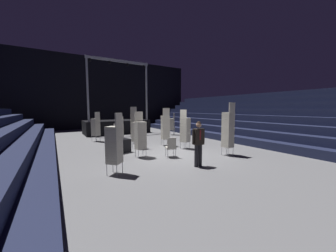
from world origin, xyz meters
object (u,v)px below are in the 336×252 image
stage_riser (117,125)px  chair_stack_aisle_left (96,127)px  chair_stack_rear_left (172,124)px  loose_chair_near_man (171,146)px  chair_stack_rear_right (228,129)px  chair_stack_front_left (140,135)px  chair_stack_front_right (119,131)px  chair_stack_mid_right (135,125)px  chair_stack_rear_centre (185,129)px  chair_stack_mid_centre (165,127)px  chair_stack_aisle_right (114,144)px  man_with_tie (199,141)px  equipment_road_case (121,146)px  chair_stack_mid_left (137,131)px

stage_riser → chair_stack_aisle_left: size_ratio=3.14×
chair_stack_rear_left → loose_chair_near_man: size_ratio=1.99×
chair_stack_rear_left → chair_stack_rear_right: bearing=-147.8°
chair_stack_front_left → chair_stack_front_right: (0.04, 3.44, -0.17)m
chair_stack_front_right → chair_stack_mid_right: size_ratio=0.75×
chair_stack_rear_centre → chair_stack_mid_centre: bearing=-179.5°
chair_stack_aisle_left → chair_stack_aisle_right: chair_stack_aisle_right is taller
chair_stack_front_left → loose_chair_near_man: (1.20, -0.77, -0.53)m
chair_stack_mid_centre → chair_stack_front_left: bearing=-130.6°
chair_stack_aisle_right → chair_stack_rear_left: bearing=2.8°
man_with_tie → chair_stack_mid_centre: 4.44m
equipment_road_case → chair_stack_rear_left: bearing=35.5°
chair_stack_front_right → chair_stack_rear_right: size_ratio=0.70×
stage_riser → equipment_road_case: bearing=-105.1°
chair_stack_rear_centre → equipment_road_case: 3.63m
chair_stack_front_right → chair_stack_mid_right: chair_stack_mid_right is taller
chair_stack_front_right → chair_stack_rear_centre: size_ratio=0.81×
chair_stack_front_right → chair_stack_front_left: bearing=165.2°
chair_stack_mid_right → loose_chair_near_man: chair_stack_mid_right is taller
chair_stack_mid_left → chair_stack_aisle_right: (-2.29, -3.59, 0.08)m
equipment_road_case → chair_stack_mid_right: bearing=52.3°
chair_stack_rear_centre → equipment_road_case: (-3.40, 1.00, -0.76)m
chair_stack_mid_left → chair_stack_front_left: bearing=149.6°
chair_stack_mid_right → chair_stack_mid_centre: chair_stack_mid_right is taller
stage_riser → chair_stack_rear_centre: stage_riser is taller
chair_stack_aisle_left → chair_stack_aisle_right: (-0.75, -7.25, 0.04)m
chair_stack_front_left → chair_stack_aisle_left: 5.65m
loose_chair_near_man → chair_stack_mid_left: bearing=119.4°
chair_stack_front_left → chair_stack_rear_left: 7.75m
chair_stack_rear_left → chair_stack_mid_left: bearing=172.1°
chair_stack_front_left → chair_stack_front_right: size_ratio=1.19×
chair_stack_front_right → chair_stack_aisle_left: bearing=10.2°
stage_riser → chair_stack_rear_right: stage_riser is taller
man_with_tie → chair_stack_aisle_left: chair_stack_aisle_left is taller
chair_stack_mid_right → chair_stack_aisle_left: chair_stack_mid_right is taller
chair_stack_front_left → chair_stack_mid_left: 2.01m
chair_stack_rear_left → chair_stack_front_left: bearing=-179.5°
chair_stack_rear_centre → chair_stack_mid_right: bearing=-168.8°
chair_stack_mid_left → chair_stack_mid_centre: bearing=-106.1°
chair_stack_front_left → chair_stack_mid_right: (1.12, 3.52, 0.13)m
equipment_road_case → man_with_tie: bearing=-64.6°
chair_stack_front_left → chair_stack_rear_centre: size_ratio=0.96×
chair_stack_aisle_left → loose_chair_near_man: 6.71m
chair_stack_front_left → chair_stack_mid_right: 3.70m
chair_stack_aisle_left → loose_chair_near_man: size_ratio=2.17×
chair_stack_front_right → chair_stack_mid_right: (1.08, 0.08, 0.29)m
equipment_road_case → chair_stack_mid_centre: bearing=7.5°
chair_stack_front_left → chair_stack_rear_centre: bearing=-170.7°
chair_stack_aisle_right → chair_stack_aisle_left: bearing=40.9°
chair_stack_mid_centre → loose_chair_near_man: bearing=-102.7°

